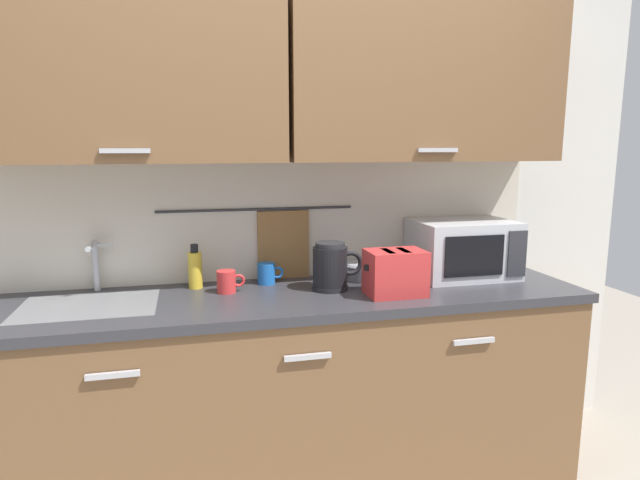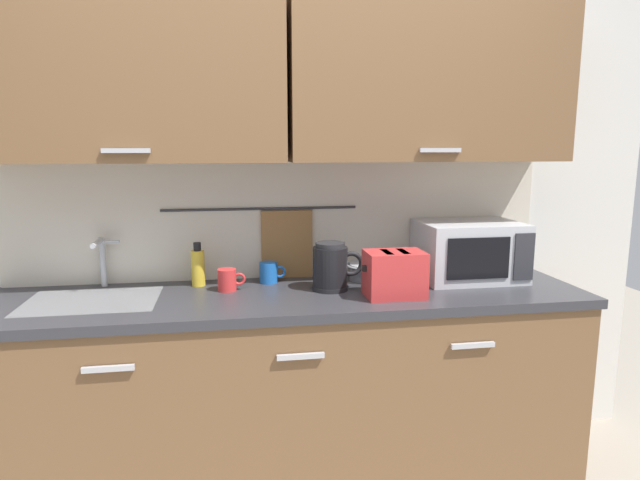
# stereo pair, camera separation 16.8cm
# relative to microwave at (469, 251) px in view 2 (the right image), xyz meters

# --- Properties ---
(counter_unit) EXTENTS (2.53, 0.64, 0.90)m
(counter_unit) POSITION_rel_microwave_xyz_m (-0.86, -0.11, -0.58)
(counter_unit) COLOR brown
(counter_unit) RESTS_ON ground
(back_wall_assembly) EXTENTS (3.70, 0.41, 2.50)m
(back_wall_assembly) POSITION_rel_microwave_xyz_m (-0.85, 0.12, 0.49)
(back_wall_assembly) COLOR silver
(back_wall_assembly) RESTS_ON ground
(sink_faucet) EXTENTS (0.09, 0.17, 0.22)m
(sink_faucet) POSITION_rel_microwave_xyz_m (-1.66, 0.12, 0.01)
(sink_faucet) COLOR #B2B5BA
(sink_faucet) RESTS_ON counter_unit
(microwave) EXTENTS (0.46, 0.35, 0.27)m
(microwave) POSITION_rel_microwave_xyz_m (0.00, 0.00, 0.00)
(microwave) COLOR silver
(microwave) RESTS_ON counter_unit
(electric_kettle) EXTENTS (0.23, 0.16, 0.21)m
(electric_kettle) POSITION_rel_microwave_xyz_m (-0.67, -0.08, -0.03)
(electric_kettle) COLOR black
(electric_kettle) RESTS_ON counter_unit
(dish_soap_bottle) EXTENTS (0.06, 0.06, 0.20)m
(dish_soap_bottle) POSITION_rel_microwave_xyz_m (-1.24, 0.08, -0.05)
(dish_soap_bottle) COLOR yellow
(dish_soap_bottle) RESTS_ON counter_unit
(mug_near_sink) EXTENTS (0.12, 0.08, 0.09)m
(mug_near_sink) POSITION_rel_microwave_xyz_m (-1.11, -0.03, -0.09)
(mug_near_sink) COLOR red
(mug_near_sink) RESTS_ON counter_unit
(mixing_bowl) EXTENTS (0.21, 0.21, 0.08)m
(mixing_bowl) POSITION_rel_microwave_xyz_m (-0.47, 0.06, -0.09)
(mixing_bowl) COLOR #A5ADB7
(mixing_bowl) RESTS_ON counter_unit
(toaster) EXTENTS (0.26, 0.17, 0.19)m
(toaster) POSITION_rel_microwave_xyz_m (-0.43, -0.23, -0.04)
(toaster) COLOR red
(toaster) RESTS_ON counter_unit
(mug_by_kettle) EXTENTS (0.12, 0.08, 0.09)m
(mug_by_kettle) POSITION_rel_microwave_xyz_m (-0.93, 0.08, -0.09)
(mug_by_kettle) COLOR blue
(mug_by_kettle) RESTS_ON counter_unit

